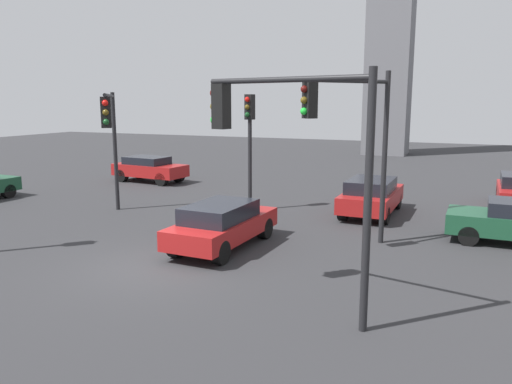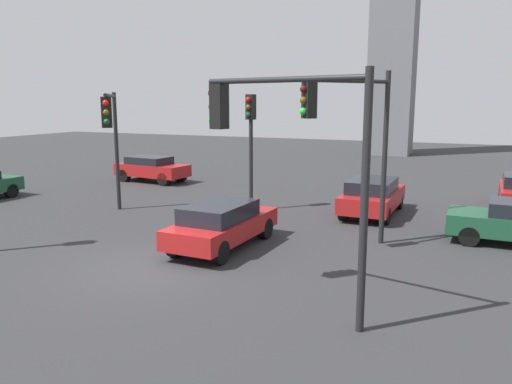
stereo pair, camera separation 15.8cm
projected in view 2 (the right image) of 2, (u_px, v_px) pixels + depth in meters
name	position (u px, v px, depth m)	size (l,w,h in m)	color
ground_plane	(151.00, 267.00, 13.71)	(92.82, 92.82, 0.00)	#2D2D30
traffic_light_0	(112.00, 127.00, 18.31)	(2.74, 3.73, 4.82)	black
traffic_light_1	(251.00, 130.00, 20.21)	(0.36, 0.48, 4.74)	black
traffic_light_2	(350.00, 125.00, 14.68)	(2.06, 2.63, 5.39)	black
traffic_light_4	(285.00, 140.00, 10.30)	(3.86, 1.06, 5.10)	black
car_1	(373.00, 196.00, 19.89)	(1.95, 4.40, 1.45)	maroon
car_4	(152.00, 168.00, 28.01)	(4.29, 2.16, 1.41)	maroon
car_5	(222.00, 224.00, 15.39)	(1.94, 4.45, 1.42)	maroon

